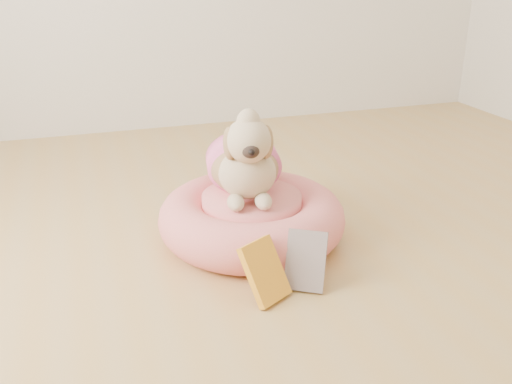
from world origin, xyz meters
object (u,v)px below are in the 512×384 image
object	(u,v)px
book_yellow	(265,271)
book_white	(306,261)
dog	(244,146)
pet_bed	(252,218)

from	to	relation	value
book_yellow	book_white	bearing A→B (deg)	-20.91
dog	book_yellow	size ratio (longest dim) A/B	2.45
dog	book_yellow	world-z (taller)	dog
pet_bed	dog	xyz separation A→B (m)	(-0.01, 0.04, 0.26)
dog	book_yellow	distance (m)	0.50
pet_bed	book_white	distance (m)	0.37
book_white	book_yellow	bearing A→B (deg)	-139.81
pet_bed	book_white	xyz separation A→B (m)	(0.06, -0.37, 0.01)
book_yellow	book_white	distance (m)	0.14
dog	book_yellow	xyz separation A→B (m)	(-0.07, -0.43, -0.26)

